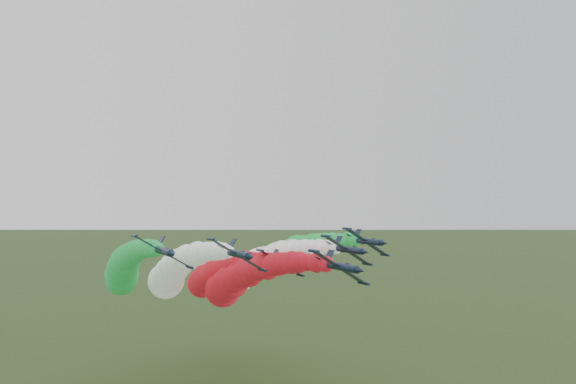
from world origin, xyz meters
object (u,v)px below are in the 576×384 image
(jet_inner_right, at_px, (254,267))
(jet_outer_left, at_px, (124,269))
(jet_outer_right, at_px, (272,260))
(jet_inner_left, at_px, (174,271))
(jet_trail, at_px, (213,275))
(jet_lead, at_px, (238,280))

(jet_inner_right, distance_m, jet_outer_left, 34.20)
(jet_outer_right, bearing_deg, jet_inner_left, -171.22)
(jet_inner_right, distance_m, jet_trail, 16.69)
(jet_outer_right, relative_size, jet_trail, 1.00)
(jet_inner_left, relative_size, jet_outer_right, 1.01)
(jet_lead, height_order, jet_outer_left, jet_outer_left)
(jet_inner_right, bearing_deg, jet_lead, -128.03)
(jet_outer_left, bearing_deg, jet_outer_right, 1.18)
(jet_inner_right, height_order, jet_outer_right, jet_outer_right)
(jet_lead, distance_m, jet_outer_left, 29.25)
(jet_outer_left, bearing_deg, jet_trail, 22.19)
(jet_inner_right, bearing_deg, jet_trail, 113.20)
(jet_trail, bearing_deg, jet_outer_right, -35.75)
(jet_lead, relative_size, jet_outer_right, 1.01)
(jet_outer_left, distance_m, jet_trail, 30.07)
(jet_inner_left, bearing_deg, jet_trail, 43.44)
(jet_outer_left, height_order, jet_outer_right, jet_outer_right)
(jet_inner_right, xyz_separation_m, jet_trail, (-6.43, 15.00, -3.49))
(jet_trail, bearing_deg, jet_inner_right, -66.80)
(jet_lead, xyz_separation_m, jet_inner_right, (9.83, 12.57, 1.48))
(jet_lead, distance_m, jet_outer_right, 24.89)
(jet_inner_left, height_order, jet_outer_right, jet_outer_right)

